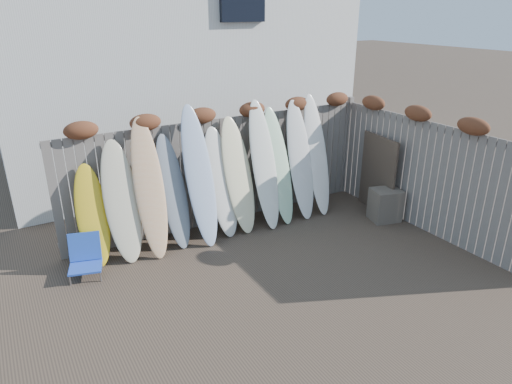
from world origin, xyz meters
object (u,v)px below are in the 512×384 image
beach_chair (85,257)px  wooden_crate (385,205)px  surfboard_0 (92,216)px  lattice_panel (378,174)px

beach_chair → wooden_crate: beach_chair is taller
beach_chair → surfboard_0: (0.24, 0.30, 0.51)m
wooden_crate → surfboard_0: (-5.14, 1.22, 0.49)m
lattice_panel → surfboard_0: surfboard_0 is taller
wooden_crate → lattice_panel: (0.19, 0.45, 0.46)m
lattice_panel → wooden_crate: bearing=-105.1°
wooden_crate → beach_chair: bearing=170.3°
beach_chair → wooden_crate: bearing=-9.7°
surfboard_0 → beach_chair: bearing=-123.8°
beach_chair → lattice_panel: lattice_panel is taller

